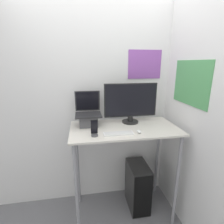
{
  "coord_description": "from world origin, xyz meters",
  "views": [
    {
      "loc": [
        -0.43,
        -1.41,
        1.79
      ],
      "look_at": [
        -0.14,
        0.31,
        1.3
      ],
      "focal_mm": 28.0,
      "sensor_mm": 36.0,
      "label": 1
    }
  ],
  "objects_px": {
    "computer_tower": "(138,186)",
    "cell_phone": "(94,130)",
    "mouse": "(139,132)",
    "monitor": "(131,104)",
    "keyboard": "(118,133)",
    "laptop": "(88,117)"
  },
  "relations": [
    {
      "from": "computer_tower",
      "to": "cell_phone",
      "type": "bearing_deg",
      "value": -156.96
    },
    {
      "from": "monitor",
      "to": "mouse",
      "type": "bearing_deg",
      "value": -89.78
    },
    {
      "from": "mouse",
      "to": "monitor",
      "type": "bearing_deg",
      "value": 90.22
    },
    {
      "from": "laptop",
      "to": "cell_phone",
      "type": "height_order",
      "value": "laptop"
    },
    {
      "from": "laptop",
      "to": "mouse",
      "type": "distance_m",
      "value": 0.58
    },
    {
      "from": "monitor",
      "to": "computer_tower",
      "type": "distance_m",
      "value": 1.06
    },
    {
      "from": "keyboard",
      "to": "computer_tower",
      "type": "distance_m",
      "value": 0.92
    },
    {
      "from": "keyboard",
      "to": "mouse",
      "type": "bearing_deg",
      "value": -1.22
    },
    {
      "from": "laptop",
      "to": "monitor",
      "type": "bearing_deg",
      "value": 1.22
    },
    {
      "from": "monitor",
      "to": "cell_phone",
      "type": "distance_m",
      "value": 0.57
    },
    {
      "from": "keyboard",
      "to": "cell_phone",
      "type": "bearing_deg",
      "value": 179.2
    },
    {
      "from": "cell_phone",
      "to": "monitor",
      "type": "bearing_deg",
      "value": 35.92
    },
    {
      "from": "laptop",
      "to": "computer_tower",
      "type": "height_order",
      "value": "laptop"
    },
    {
      "from": "laptop",
      "to": "mouse",
      "type": "bearing_deg",
      "value": -33.19
    },
    {
      "from": "mouse",
      "to": "computer_tower",
      "type": "distance_m",
      "value": 0.88
    },
    {
      "from": "monitor",
      "to": "computer_tower",
      "type": "bearing_deg",
      "value": -42.1
    },
    {
      "from": "monitor",
      "to": "keyboard",
      "type": "bearing_deg",
      "value": -122.64
    },
    {
      "from": "monitor",
      "to": "cell_phone",
      "type": "height_order",
      "value": "monitor"
    },
    {
      "from": "monitor",
      "to": "cell_phone",
      "type": "bearing_deg",
      "value": -144.08
    },
    {
      "from": "laptop",
      "to": "cell_phone",
      "type": "bearing_deg",
      "value": -82.23
    },
    {
      "from": "mouse",
      "to": "cell_phone",
      "type": "height_order",
      "value": "cell_phone"
    },
    {
      "from": "mouse",
      "to": "computer_tower",
      "type": "xyz_separation_m",
      "value": [
        0.1,
        0.24,
        -0.84
      ]
    }
  ]
}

